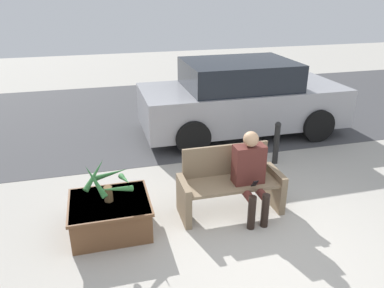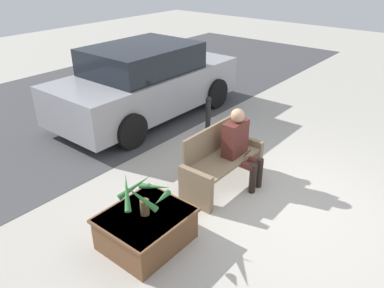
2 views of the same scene
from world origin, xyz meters
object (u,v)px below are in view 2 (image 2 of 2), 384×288
(bench, at_px, (220,161))
(potted_plant, at_px, (144,194))
(parked_car, at_px, (146,82))
(person_seated, at_px, (239,144))
(bollard_post, at_px, (208,115))
(planter_box, at_px, (146,227))

(bench, height_order, potted_plant, potted_plant)
(potted_plant, xyz_separation_m, parked_car, (2.95, 2.94, 0.05))
(person_seated, xyz_separation_m, potted_plant, (-1.88, 0.12, 0.03))
(parked_car, height_order, bollard_post, parked_car)
(planter_box, distance_m, bollard_post, 3.28)
(bench, distance_m, parked_car, 3.18)
(parked_car, bearing_deg, planter_box, -135.13)
(person_seated, bearing_deg, planter_box, 176.62)
(bench, relative_size, person_seated, 1.18)
(person_seated, bearing_deg, bollard_post, 51.79)
(bollard_post, bearing_deg, planter_box, -156.53)
(bench, distance_m, bollard_post, 1.83)
(parked_car, distance_m, bollard_post, 1.68)
(person_seated, height_order, planter_box, person_seated)
(person_seated, xyz_separation_m, parked_car, (1.07, 3.06, 0.09))
(bench, bearing_deg, potted_plant, -178.09)
(bench, bearing_deg, planter_box, -177.70)
(potted_plant, bearing_deg, bollard_post, 23.38)
(bench, bearing_deg, bollard_post, 42.70)
(bench, height_order, planter_box, bench)
(person_seated, xyz_separation_m, bollard_post, (1.12, 1.42, -0.27))
(bollard_post, bearing_deg, potted_plant, -156.62)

